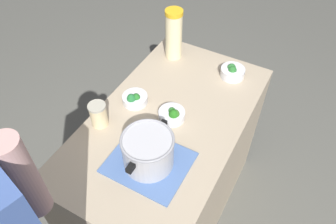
% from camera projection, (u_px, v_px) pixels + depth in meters
% --- Properties ---
extents(ground_plane, '(8.00, 8.00, 0.00)m').
position_uv_depth(ground_plane, '(168.00, 207.00, 2.28)').
color(ground_plane, '#616158').
extents(counter_slab, '(1.21, 0.70, 0.92)m').
position_uv_depth(counter_slab, '(168.00, 170.00, 1.94)').
color(counter_slab, tan).
rests_on(counter_slab, ground_plane).
extents(dish_cloth, '(0.29, 0.34, 0.01)m').
position_uv_depth(dish_cloth, '(149.00, 162.00, 1.43)').
color(dish_cloth, '#5172AE').
rests_on(dish_cloth, counter_slab).
extents(cooking_pot, '(0.29, 0.22, 0.16)m').
position_uv_depth(cooking_pot, '(148.00, 150.00, 1.37)').
color(cooking_pot, '#B7B7BC').
rests_on(cooking_pot, dish_cloth).
extents(lemonade_pitcher, '(0.10, 0.10, 0.30)m').
position_uv_depth(lemonade_pitcher, '(174.00, 34.00, 1.84)').
color(lemonade_pitcher, beige).
rests_on(lemonade_pitcher, counter_slab).
extents(mason_jar, '(0.08, 0.08, 0.12)m').
position_uv_depth(mason_jar, '(98.00, 115.00, 1.54)').
color(mason_jar, beige).
rests_on(mason_jar, counter_slab).
extents(broccoli_bowl_front, '(0.13, 0.13, 0.07)m').
position_uv_depth(broccoli_bowl_front, '(135.00, 99.00, 1.67)').
color(broccoli_bowl_front, silver).
rests_on(broccoli_bowl_front, counter_slab).
extents(broccoli_bowl_center, '(0.13, 0.13, 0.07)m').
position_uv_depth(broccoli_bowl_center, '(232.00, 72.00, 1.81)').
color(broccoli_bowl_center, silver).
rests_on(broccoli_bowl_center, counter_slab).
extents(broccoli_bowl_back, '(0.13, 0.13, 0.08)m').
position_uv_depth(broccoli_bowl_back, '(172.00, 115.00, 1.59)').
color(broccoli_bowl_back, silver).
rests_on(broccoli_bowl_back, counter_slab).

